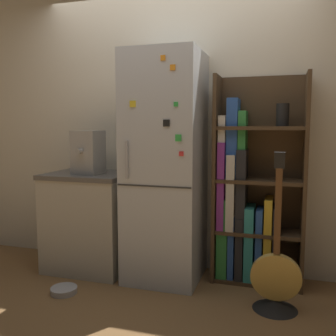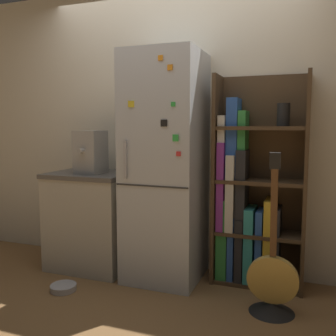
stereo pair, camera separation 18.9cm
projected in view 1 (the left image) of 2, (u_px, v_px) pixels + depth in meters
ground_plane at (160, 283)px, 3.14m from camera, size 16.00×16.00×0.00m
wall_back at (176, 128)px, 3.45m from camera, size 8.00×0.05×2.60m
refrigerator at (165, 168)px, 3.17m from camera, size 0.62×0.63×1.92m
bookshelf at (249, 198)px, 3.16m from camera, size 0.74×0.33×1.73m
kitchen_counter at (90, 221)px, 3.45m from camera, size 0.74×0.61×0.89m
espresso_machine at (88, 152)px, 3.32m from camera, size 0.22×0.31×0.38m
guitar at (275, 287)px, 2.68m from camera, size 0.36×0.32×1.15m
pet_bowl at (64, 290)px, 2.95m from camera, size 0.21×0.21×0.05m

